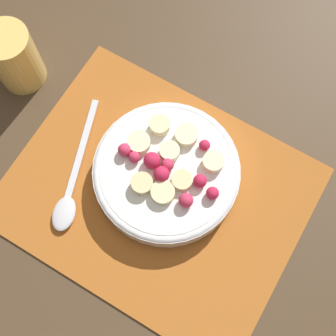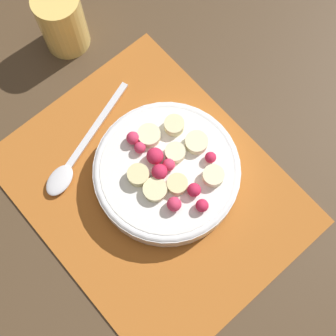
{
  "view_description": "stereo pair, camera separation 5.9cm",
  "coord_description": "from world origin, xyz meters",
  "views": [
    {
      "loc": [
        0.1,
        -0.13,
        0.61
      ],
      "look_at": [
        0.0,
        0.03,
        0.05
      ],
      "focal_mm": 50.0,
      "sensor_mm": 36.0,
      "label": 1
    },
    {
      "loc": [
        0.14,
        -0.1,
        0.61
      ],
      "look_at": [
        0.0,
        0.03,
        0.05
      ],
      "focal_mm": 50.0,
      "sensor_mm": 36.0,
      "label": 2
    }
  ],
  "objects": [
    {
      "name": "ground_plane",
      "position": [
        0.0,
        0.0,
        0.0
      ],
      "size": [
        3.0,
        3.0,
        0.0
      ],
      "primitive_type": "plane",
      "color": "#4C3823"
    },
    {
      "name": "fruit_bowl",
      "position": [
        0.0,
        0.03,
        0.03
      ],
      "size": [
        0.19,
        0.19,
        0.06
      ],
      "color": "white",
      "rests_on": "placemat"
    },
    {
      "name": "placemat",
      "position": [
        0.0,
        0.0,
        0.0
      ],
      "size": [
        0.38,
        0.3,
        0.01
      ],
      "color": "#B26023",
      "rests_on": "ground_plane"
    },
    {
      "name": "drinking_glass",
      "position": [
        -0.26,
        0.06,
        0.05
      ],
      "size": [
        0.07,
        0.07,
        0.09
      ],
      "color": "#F4CC66",
      "rests_on": "ground_plane"
    },
    {
      "name": "spoon",
      "position": [
        -0.1,
        -0.06,
        0.01
      ],
      "size": [
        0.08,
        0.19,
        0.01
      ],
      "rotation": [
        0.0,
        0.0,
        5.04
      ],
      "color": "silver",
      "rests_on": "placemat"
    }
  ]
}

